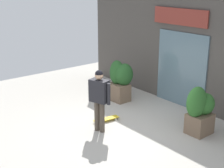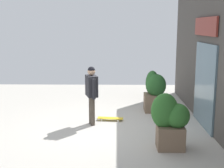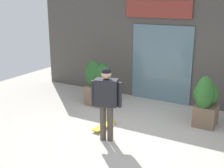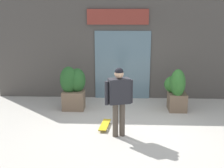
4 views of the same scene
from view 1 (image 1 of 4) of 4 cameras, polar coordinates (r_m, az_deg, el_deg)
ground_plane at (r=8.45m, az=1.14°, el=-7.96°), size 12.00×12.00×0.00m
building_facade at (r=9.78m, az=13.62°, el=6.36°), size 8.75×0.31×3.66m
skateboarder at (r=8.01m, az=-2.25°, el=-1.87°), size 0.62×0.39×1.60m
skateboard at (r=8.90m, az=-0.99°, el=-6.14°), size 0.30×0.75×0.08m
planter_box_left at (r=8.32m, az=15.18°, el=-4.09°), size 0.62×0.84×1.24m
planter_box_right at (r=10.20m, az=1.48°, el=0.80°), size 0.72×0.65×1.28m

